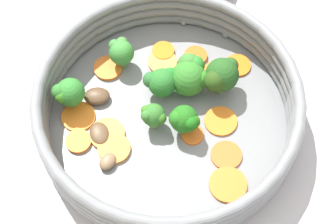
% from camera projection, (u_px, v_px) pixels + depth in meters
% --- Properties ---
extents(ground_plane, '(4.00, 4.00, 0.00)m').
position_uv_depth(ground_plane, '(168.00, 122.00, 0.73)').
color(ground_plane, '#BBB6BD').
extents(skillet, '(0.32, 0.32, 0.01)m').
position_uv_depth(skillet, '(168.00, 120.00, 0.73)').
color(skillet, gray).
rests_on(skillet, ground_plane).
extents(skillet_rim_wall, '(0.33, 0.33, 0.06)m').
position_uv_depth(skillet_rim_wall, '(168.00, 106.00, 0.70)').
color(skillet_rim_wall, gray).
rests_on(skillet_rim_wall, skillet).
extents(skillet_rivet_left, '(0.01, 0.01, 0.01)m').
position_uv_depth(skillet_rivet_left, '(226.00, 35.00, 0.78)').
color(skillet_rivet_left, gray).
rests_on(skillet_rivet_left, skillet).
extents(skillet_rivet_right, '(0.01, 0.01, 0.01)m').
position_uv_depth(skillet_rivet_right, '(184.00, 22.00, 0.79)').
color(skillet_rivet_right, gray).
rests_on(skillet_rivet_right, skillet).
extents(carrot_slice_0, '(0.04, 0.04, 0.01)m').
position_uv_depth(carrot_slice_0, '(196.00, 56.00, 0.77)').
color(carrot_slice_0, orange).
rests_on(carrot_slice_0, skillet).
extents(carrot_slice_1, '(0.05, 0.05, 0.00)m').
position_uv_depth(carrot_slice_1, '(221.00, 121.00, 0.72)').
color(carrot_slice_1, orange).
rests_on(carrot_slice_1, skillet).
extents(carrot_slice_2, '(0.06, 0.06, 0.01)m').
position_uv_depth(carrot_slice_2, '(107.00, 134.00, 0.71)').
color(carrot_slice_2, orange).
rests_on(carrot_slice_2, skillet).
extents(carrot_slice_3, '(0.05, 0.05, 0.00)m').
position_uv_depth(carrot_slice_3, '(226.00, 155.00, 0.69)').
color(carrot_slice_3, orange).
rests_on(carrot_slice_3, skillet).
extents(carrot_slice_4, '(0.06, 0.06, 0.01)m').
position_uv_depth(carrot_slice_4, '(114.00, 149.00, 0.70)').
color(carrot_slice_4, orange).
rests_on(carrot_slice_4, skillet).
extents(carrot_slice_5, '(0.04, 0.04, 0.01)m').
position_uv_depth(carrot_slice_5, '(163.00, 51.00, 0.77)').
color(carrot_slice_5, orange).
rests_on(carrot_slice_5, skillet).
extents(carrot_slice_6, '(0.06, 0.06, 0.00)m').
position_uv_depth(carrot_slice_6, '(78.00, 116.00, 0.72)').
color(carrot_slice_6, orange).
rests_on(carrot_slice_6, skillet).
extents(carrot_slice_7, '(0.06, 0.06, 0.00)m').
position_uv_depth(carrot_slice_7, '(162.00, 62.00, 0.76)').
color(carrot_slice_7, orange).
rests_on(carrot_slice_7, skillet).
extents(carrot_slice_8, '(0.04, 0.04, 0.00)m').
position_uv_depth(carrot_slice_8, '(108.00, 68.00, 0.76)').
color(carrot_slice_8, orange).
rests_on(carrot_slice_8, skillet).
extents(carrot_slice_9, '(0.04, 0.04, 0.00)m').
position_uv_depth(carrot_slice_9, '(238.00, 65.00, 0.76)').
color(carrot_slice_9, orange).
rests_on(carrot_slice_9, skillet).
extents(carrot_slice_10, '(0.04, 0.04, 0.01)m').
position_uv_depth(carrot_slice_10, '(78.00, 141.00, 0.70)').
color(carrot_slice_10, orange).
rests_on(carrot_slice_10, skillet).
extents(carrot_slice_11, '(0.05, 0.05, 0.00)m').
position_uv_depth(carrot_slice_11, '(228.00, 185.00, 0.67)').
color(carrot_slice_11, orange).
rests_on(carrot_slice_11, skillet).
extents(carrot_slice_12, '(0.04, 0.04, 0.00)m').
position_uv_depth(carrot_slice_12, '(215.00, 72.00, 0.75)').
color(carrot_slice_12, orange).
rests_on(carrot_slice_12, skillet).
extents(carrot_slice_13, '(0.03, 0.03, 0.00)m').
position_uv_depth(carrot_slice_13, '(193.00, 135.00, 0.71)').
color(carrot_slice_13, orange).
rests_on(carrot_slice_13, skillet).
extents(broccoli_floret_0, '(0.04, 0.05, 0.06)m').
position_uv_depth(broccoli_floret_0, '(221.00, 75.00, 0.71)').
color(broccoli_floret_0, '#7C9E50').
rests_on(broccoli_floret_0, skillet).
extents(broccoli_floret_1, '(0.04, 0.04, 0.04)m').
position_uv_depth(broccoli_floret_1, '(162.00, 82.00, 0.72)').
color(broccoli_floret_1, '#7DB460').
rests_on(broccoli_floret_1, skillet).
extents(broccoli_floret_2, '(0.03, 0.03, 0.04)m').
position_uv_depth(broccoli_floret_2, '(153.00, 116.00, 0.70)').
color(broccoli_floret_2, '#739C58').
rests_on(broccoli_floret_2, skillet).
extents(broccoli_floret_3, '(0.04, 0.04, 0.05)m').
position_uv_depth(broccoli_floret_3, '(184.00, 120.00, 0.69)').
color(broccoli_floret_3, '#6B9F4F').
rests_on(broccoli_floret_3, skillet).
extents(broccoli_floret_4, '(0.04, 0.03, 0.04)m').
position_uv_depth(broccoli_floret_4, '(121.00, 52.00, 0.74)').
color(broccoli_floret_4, '#698E50').
rests_on(broccoli_floret_4, skillet).
extents(broccoli_floret_5, '(0.05, 0.05, 0.05)m').
position_uv_depth(broccoli_floret_5, '(190.00, 75.00, 0.72)').
color(broccoli_floret_5, '#7FB15D').
rests_on(broccoli_floret_5, skillet).
extents(broccoli_floret_6, '(0.04, 0.04, 0.05)m').
position_uv_depth(broccoli_floret_6, '(68.00, 93.00, 0.70)').
color(broccoli_floret_6, '#709B4D').
rests_on(broccoli_floret_6, skillet).
extents(mushroom_piece_0, '(0.04, 0.03, 0.01)m').
position_uv_depth(mushroom_piece_0, '(99.00, 133.00, 0.71)').
color(mushroom_piece_0, brown).
rests_on(mushroom_piece_0, skillet).
extents(mushroom_piece_1, '(0.03, 0.03, 0.01)m').
position_uv_depth(mushroom_piece_1, '(108.00, 162.00, 0.69)').
color(mushroom_piece_1, '#8B6A4B').
rests_on(mushroom_piece_1, skillet).
extents(mushroom_piece_2, '(0.04, 0.04, 0.01)m').
position_uv_depth(mushroom_piece_2, '(97.00, 96.00, 0.73)').
color(mushroom_piece_2, brown).
rests_on(mushroom_piece_2, skillet).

